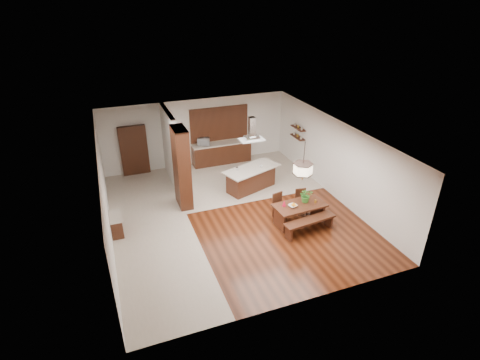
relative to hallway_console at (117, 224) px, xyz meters
name	(u,v)px	position (x,y,z in m)	size (l,w,h in m)	color
room_shell	(231,159)	(3.81, -0.20, 1.75)	(9.00, 9.04, 2.92)	#38160A
tile_hallway	(152,229)	(1.06, -0.20, -0.31)	(2.50, 9.00, 0.01)	#BDAE9D
tile_kitchen	(240,177)	(5.06, 2.30, -0.31)	(5.50, 4.00, 0.01)	#BDAE9D
soffit_band	(231,135)	(3.81, -0.20, 2.57)	(8.00, 9.00, 0.02)	#361D0D
partition_pier	(182,168)	(2.41, 1.00, 1.14)	(0.45, 1.00, 2.90)	black
partition_stub	(170,147)	(2.41, 3.10, 1.14)	(0.18, 2.40, 2.90)	silver
hallway_console	(117,224)	(0.00, 0.00, 0.00)	(0.37, 0.88, 0.63)	black
hallway_doorway	(134,150)	(1.11, 4.20, 0.74)	(1.10, 0.20, 2.10)	black
rear_counter	(222,153)	(4.81, 4.00, 0.16)	(2.60, 0.62, 0.95)	black
kitchen_window	(219,124)	(4.81, 4.26, 1.44)	(2.60, 0.08, 1.50)	#9D5E2F
shelf_lower	(297,137)	(7.68, 2.40, 1.08)	(0.26, 0.90, 0.04)	black
shelf_upper	(298,128)	(7.68, 2.40, 1.49)	(0.26, 0.90, 0.04)	black
dining_table	(300,209)	(5.69, -1.54, 0.21)	(1.75, 0.95, 0.71)	black
dining_bench	(309,226)	(5.73, -2.15, -0.06)	(1.78, 0.39, 0.50)	black
dining_chair_left	(280,207)	(5.24, -1.05, 0.14)	(0.40, 0.40, 0.90)	black
dining_chair_right	(302,202)	(6.09, -0.99, 0.11)	(0.38, 0.38, 0.86)	black
pendant_lantern	(304,161)	(5.69, -1.54, 1.93)	(0.64, 0.64, 1.31)	#FCE5C1
foliage_plant	(306,195)	(5.95, -1.45, 0.64)	(0.43, 0.38, 0.48)	#357627
fruit_bowl	(293,206)	(5.41, -1.58, 0.43)	(0.27, 0.27, 0.07)	beige
napkin_cone	(284,203)	(5.17, -1.44, 0.50)	(0.13, 0.13, 0.21)	#A90C25
gold_ornament	(315,201)	(6.22, -1.62, 0.45)	(0.07, 0.07, 0.11)	gold
kitchen_island	(251,178)	(5.11, 1.23, 0.15)	(2.39, 1.64, 0.91)	black
range_hood	(252,129)	(5.11, 1.23, 2.15)	(0.90, 0.55, 0.87)	silver
island_cup	(261,166)	(5.47, 1.14, 0.64)	(0.12, 0.12, 0.09)	silver
microwave	(203,142)	(4.02, 4.04, 0.78)	(0.53, 0.36, 0.29)	silver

